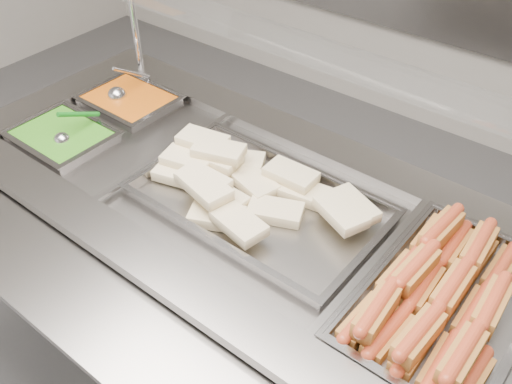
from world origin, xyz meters
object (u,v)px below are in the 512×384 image
Objects in this scene: ladle at (118,95)px; pan_hotdogs at (444,309)px; serving_spoon at (65,136)px; steam_counter at (244,294)px; sneeze_guard at (292,46)px; pan_wraps at (259,207)px.

pan_hotdogs is at bearing -6.38° from ladle.
ladle is at bearing 103.33° from serving_spoon.
ladle reaches higher than steam_counter.
sneeze_guard reaches higher than ladle.
ladle is at bearing -173.37° from sneeze_guard.
steam_counter is 0.90m from sneeze_guard.
steam_counter is 3.41× the size of pan_hotdogs.
pan_wraps is (0.06, -0.23, -0.42)m from sneeze_guard.
steam_counter is 10.28× the size of serving_spoon.
pan_wraps is at bearing -75.34° from sneeze_guard.
serving_spoon is at bearing -168.17° from pan_wraps.
steam_counter is 9.72× the size of ladle.
ladle is 0.31m from serving_spoon.
pan_hotdogs is at bearing 6.21° from serving_spoon.
pan_hotdogs is 3.01× the size of serving_spoon.
sneeze_guard reaches higher than pan_wraps.
ladle is at bearing 168.52° from steam_counter.
sneeze_guard is 0.85m from serving_spoon.
ladle reaches higher than pan_hotdogs.
serving_spoon reaches higher than pan_wraps.
ladle is at bearing 169.37° from pan_wraps.
pan_wraps is 0.80m from ladle.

